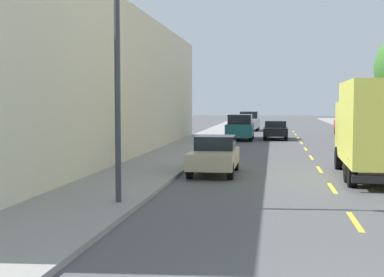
% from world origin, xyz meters
% --- Properties ---
extents(ground_plane, '(160.00, 160.00, 0.00)m').
position_xyz_m(ground_plane, '(0.00, 30.00, 0.00)').
color(ground_plane, '#4C4C4F').
extents(sidewalk_left, '(3.20, 120.00, 0.14)m').
position_xyz_m(sidewalk_left, '(-7.10, 28.00, 0.07)').
color(sidewalk_left, gray).
rests_on(sidewalk_left, ground_plane).
extents(lane_centerline_dashes, '(0.14, 47.20, 0.01)m').
position_xyz_m(lane_centerline_dashes, '(0.00, 24.50, 0.00)').
color(lane_centerline_dashes, yellow).
rests_on(lane_centerline_dashes, ground_plane).
extents(apartment_block_opposite, '(10.00, 36.00, 7.57)m').
position_xyz_m(apartment_block_opposite, '(-13.70, 20.00, 3.78)').
color(apartment_block_opposite, beige).
rests_on(apartment_block_opposite, ground_plane).
extents(street_lamp, '(1.35, 0.28, 7.04)m').
position_xyz_m(street_lamp, '(-5.95, 7.86, 4.21)').
color(street_lamp, '#38383D').
rests_on(street_lamp, sidewalk_left).
extents(delivery_box_truck, '(2.57, 7.07, 3.60)m').
position_xyz_m(delivery_box_truck, '(1.79, 14.36, 1.99)').
color(delivery_box_truck, '#D8D84C').
rests_on(delivery_box_truck, ground_plane).
extents(parked_hatchback_champagne, '(1.76, 4.01, 1.50)m').
position_xyz_m(parked_hatchback_champagne, '(-4.26, 14.96, 0.76)').
color(parked_hatchback_champagne, tan).
rests_on(parked_hatchback_champagne, ground_plane).
extents(parked_suv_silver, '(1.99, 4.82, 1.93)m').
position_xyz_m(parked_suv_silver, '(-4.40, 48.15, 0.99)').
color(parked_suv_silver, '#B2B5BA').
rests_on(parked_suv_silver, ground_plane).
extents(parked_suv_red, '(1.97, 4.81, 1.93)m').
position_xyz_m(parked_suv_red, '(4.46, 41.74, 0.99)').
color(parked_suv_red, '#AD1E1E').
rests_on(parked_suv_red, ground_plane).
extents(parked_pickup_forest, '(2.10, 5.34, 1.73)m').
position_xyz_m(parked_pickup_forest, '(4.38, 29.28, 0.83)').
color(parked_pickup_forest, '#194C28').
rests_on(parked_pickup_forest, ground_plane).
extents(parked_suv_teal, '(1.96, 4.81, 1.93)m').
position_xyz_m(parked_suv_teal, '(-4.45, 34.39, 0.99)').
color(parked_suv_teal, '#195B60').
rests_on(parked_suv_teal, ground_plane).
extents(moving_black_sedan, '(1.80, 4.50, 1.43)m').
position_xyz_m(moving_black_sedan, '(-1.80, 35.57, 0.75)').
color(moving_black_sedan, black).
rests_on(moving_black_sedan, ground_plane).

